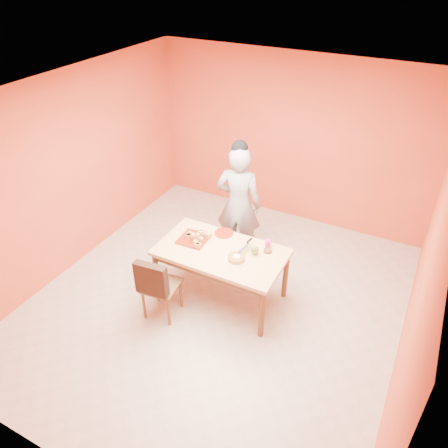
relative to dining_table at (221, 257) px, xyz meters
The scene contains 17 objects.
floor 0.68m from the dining_table, 88.89° to the right, with size 5.00×5.00×0.00m, color #BFB5A3.
ceiling 2.04m from the dining_table, 88.89° to the right, with size 5.00×5.00×0.00m, color white.
wall_back 2.47m from the dining_table, 89.94° to the left, with size 4.50×4.50×0.00m, color #DC5432.
wall_left 2.35m from the dining_table, behind, with size 5.00×5.00×0.00m, color #DC5432.
wall_right 2.36m from the dining_table, ahead, with size 5.00×5.00×0.00m, color #DC5432.
dining_table is the anchor object (origin of this frame).
dining_chair 0.83m from the dining_table, 129.60° to the right, with size 0.47×0.53×0.92m.
pastry_pile 0.46m from the dining_table, behind, with size 0.32×0.32×0.11m, color tan, non-canonical shape.
person 0.97m from the dining_table, 102.65° to the left, with size 0.64×0.42×1.77m, color gray.
pastry_platter 0.44m from the dining_table, behind, with size 0.36×0.36×0.02m, color maroon.
red_dinner_plate 0.39m from the dining_table, 111.98° to the left, with size 0.25×0.25×0.01m, color maroon.
white_cake_plate 0.29m from the dining_table, 19.17° to the right, with size 0.27×0.27×0.01m, color silver.
sponge_cake 0.30m from the dining_table, 19.17° to the right, with size 0.22×0.22×0.05m, color #C38A32.
cake_server 0.32m from the dining_table, 18.79° to the left, with size 0.05×0.24×0.01m, color silver.
egg_ornament 0.45m from the dining_table, 17.59° to the left, with size 0.10×0.08×0.13m, color olive.
magenta_glass 0.61m from the dining_table, 34.75° to the left, with size 0.07×0.07×0.10m, color #DF218F.
checker_tin 0.59m from the dining_table, 25.06° to the left, with size 0.10×0.10×0.03m, color #311E0D.
Camera 1 is at (2.04, -3.72, 4.04)m, focal length 35.00 mm.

